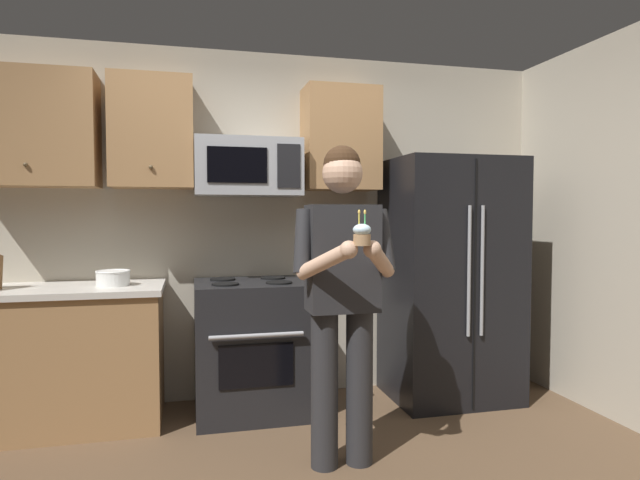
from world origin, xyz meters
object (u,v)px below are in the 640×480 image
at_px(refrigerator, 450,279).
at_px(microwave, 248,168).
at_px(cupcake, 362,234).
at_px(bowl_large_white, 113,278).
at_px(person, 343,287).
at_px(oven_range, 251,347).

bearing_deg(refrigerator, microwave, 173.97).
bearing_deg(refrigerator, cupcake, -131.99).
height_order(bowl_large_white, person, person).
distance_m(oven_range, person, 1.15).
relative_size(microwave, person, 0.42).
relative_size(person, cupcake, 10.13).
bearing_deg(microwave, oven_range, -90.02).
bearing_deg(microwave, cupcake, -73.82).
distance_m(bowl_large_white, person, 1.60).
xyz_separation_m(oven_range, person, (0.40, -0.93, 0.53)).
height_order(oven_range, microwave, microwave).
relative_size(oven_range, cupcake, 5.36).
bearing_deg(bowl_large_white, cupcake, -44.24).
bearing_deg(refrigerator, oven_range, 178.50).
bearing_deg(oven_range, person, -66.75).
bearing_deg(bowl_large_white, person, -35.77).
bearing_deg(bowl_large_white, microwave, 7.37).
xyz_separation_m(bowl_large_white, person, (1.30, -0.94, 0.02)).
xyz_separation_m(person, cupcake, (0.00, -0.33, 0.30)).
height_order(microwave, bowl_large_white, microwave).
distance_m(oven_range, refrigerator, 1.56).
bearing_deg(person, refrigerator, 39.07).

